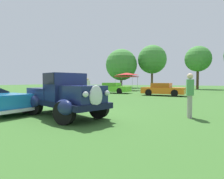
% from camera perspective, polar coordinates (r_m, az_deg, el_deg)
% --- Properties ---
extents(ground_plane, '(120.00, 120.00, 0.00)m').
position_cam_1_polar(ground_plane, '(7.71, -11.36, -7.85)').
color(ground_plane, '#386628').
extents(feature_pickup_truck, '(4.33, 2.91, 1.70)m').
position_cam_1_polar(feature_pickup_truck, '(7.44, -14.62, -1.56)').
color(feature_pickup_truck, black).
rests_on(feature_pickup_truck, ground_plane).
extents(show_car_skyblue, '(4.33, 1.85, 1.22)m').
position_cam_1_polar(show_car_skyblue, '(23.77, -13.84, 0.60)').
color(show_car_skyblue, '#669EDB').
rests_on(show_car_skyblue, ground_plane).
extents(show_car_lime, '(4.23, 1.93, 1.22)m').
position_cam_1_polar(show_car_lime, '(21.59, 0.14, 0.48)').
color(show_car_lime, '#60C62D').
rests_on(show_car_lime, ground_plane).
extents(show_car_orange, '(4.12, 1.98, 1.22)m').
position_cam_1_polar(show_car_orange, '(18.40, 15.53, 0.02)').
color(show_car_orange, orange).
rests_on(show_car_orange, ground_plane).
extents(spectator_near_truck, '(0.29, 0.43, 1.69)m').
position_cam_1_polar(spectator_near_truck, '(7.54, 23.10, -1.23)').
color(spectator_near_truck, '#9E998E').
rests_on(spectator_near_truck, ground_plane).
extents(spectator_by_row, '(0.45, 0.46, 1.69)m').
position_cam_1_polar(spectator_by_row, '(16.15, -7.62, 0.87)').
color(spectator_by_row, '#7F7056').
rests_on(spectator_by_row, ground_plane).
extents(canopy_tent_left_field, '(2.95, 2.95, 2.71)m').
position_cam_1_polar(canopy_tent_left_field, '(28.14, 4.60, 4.67)').
color(canopy_tent_left_field, '#B7B7BC').
rests_on(canopy_tent_left_field, ground_plane).
extents(treeline_far_left, '(6.76, 6.76, 8.35)m').
position_cam_1_polar(treeline_far_left, '(40.08, 2.93, 7.68)').
color(treeline_far_left, '#47331E').
rests_on(treeline_far_left, ground_plane).
extents(treeline_mid_left, '(6.14, 6.14, 9.20)m').
position_cam_1_polar(treeline_mid_left, '(40.98, 12.42, 9.13)').
color(treeline_mid_left, brown).
rests_on(treeline_mid_left, ground_plane).
extents(treeline_center, '(4.51, 4.51, 7.63)m').
position_cam_1_polar(treeline_center, '(36.24, 25.24, 8.60)').
color(treeline_center, '#47331E').
rests_on(treeline_center, ground_plane).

